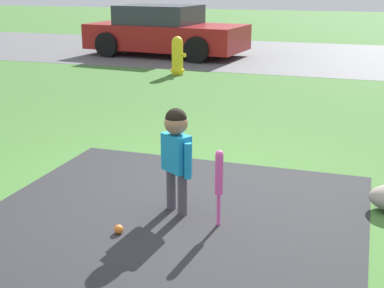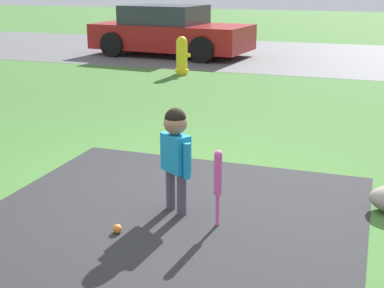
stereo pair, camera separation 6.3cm
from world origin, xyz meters
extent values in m
plane|color=#3D6B2D|center=(0.00, 0.00, 0.00)|extent=(60.00, 60.00, 0.00)
cube|color=#59595B|center=(0.00, 9.49, 0.00)|extent=(40.00, 6.00, 0.01)
cylinder|color=#4C4751|center=(0.01, -0.30, 0.18)|extent=(0.08, 0.08, 0.36)
cylinder|color=#4C4751|center=(0.14, -0.38, 0.18)|extent=(0.08, 0.08, 0.36)
cube|color=#198CC6|center=(0.07, -0.34, 0.52)|extent=(0.28, 0.24, 0.31)
cylinder|color=#198CC6|center=(-0.05, -0.26, 0.49)|extent=(0.06, 0.06, 0.29)
cylinder|color=#198CC6|center=(0.20, -0.42, 0.49)|extent=(0.06, 0.06, 0.29)
sphere|color=#997051|center=(0.07, -0.34, 0.77)|extent=(0.19, 0.19, 0.19)
sphere|color=black|center=(0.07, -0.34, 0.80)|extent=(0.17, 0.17, 0.17)
sphere|color=#E54CA5|center=(0.47, -0.48, 0.02)|extent=(0.03, 0.03, 0.03)
cylinder|color=#E54CA5|center=(0.47, -0.48, 0.13)|extent=(0.03, 0.03, 0.27)
cylinder|color=#E54CA5|center=(0.47, -0.48, 0.43)|extent=(0.06, 0.06, 0.33)
sphere|color=#E54CA5|center=(0.47, -0.48, 0.59)|extent=(0.06, 0.06, 0.06)
sphere|color=orange|center=(-0.21, -0.86, 0.04)|extent=(0.07, 0.07, 0.07)
cylinder|color=yellow|center=(-2.21, 5.97, 0.33)|extent=(0.23, 0.23, 0.66)
sphere|color=yellow|center=(-2.21, 5.97, 0.66)|extent=(0.21, 0.21, 0.21)
cylinder|color=yellow|center=(-2.21, 5.97, 0.08)|extent=(0.28, 0.28, 0.05)
cylinder|color=yellow|center=(-2.08, 5.97, 0.39)|extent=(0.10, 0.08, 0.08)
cube|color=maroon|center=(-3.43, 8.54, 0.47)|extent=(4.05, 2.10, 0.61)
cube|color=#2D333D|center=(-3.62, 8.56, 1.01)|extent=(2.01, 1.69, 0.46)
cylinder|color=black|center=(-2.14, 9.29, 0.30)|extent=(0.62, 0.24, 0.61)
cylinder|color=black|center=(-2.31, 7.56, 0.30)|extent=(0.62, 0.24, 0.61)
cylinder|color=black|center=(-4.55, 9.53, 0.30)|extent=(0.62, 0.24, 0.61)
cylinder|color=black|center=(-4.72, 7.79, 0.30)|extent=(0.62, 0.24, 0.61)
camera|label=1|loc=(1.48, -4.18, 1.85)|focal=50.00mm
camera|label=2|loc=(1.54, -4.16, 1.85)|focal=50.00mm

